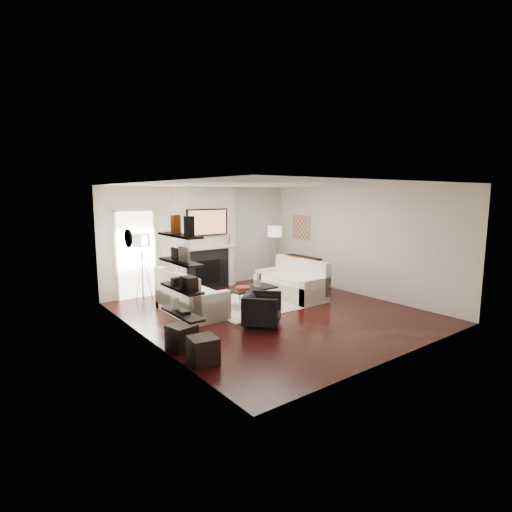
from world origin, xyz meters
TOP-DOWN VIEW (x-y plane):
  - room_envelope at (0.00, 0.00)m, footprint 6.00×6.00m
  - chimney_breast at (0.00, 2.88)m, footprint 1.80×0.25m
  - fireplace_surround at (0.00, 2.74)m, footprint 1.30×0.02m
  - firebox at (0.00, 2.73)m, footprint 0.75×0.02m
  - mantel_pilaster_l at (-0.72, 2.71)m, footprint 0.12×0.08m
  - mantel_pilaster_r at (0.72, 2.71)m, footprint 0.12×0.08m
  - mantel_shelf at (0.00, 2.69)m, footprint 1.70×0.18m
  - tv_body at (0.00, 2.71)m, footprint 1.20×0.06m
  - tv_screen at (0.00, 2.68)m, footprint 1.10×0.00m
  - candlestick_l_tall at (-0.55, 2.70)m, footprint 0.04×0.04m
  - candlestick_l_short at (-0.68, 2.70)m, footprint 0.04×0.04m
  - candlestick_r_tall at (0.55, 2.70)m, footprint 0.04×0.04m
  - candlestick_r_short at (0.68, 2.70)m, footprint 0.04×0.04m
  - hallway_panel at (-1.85, 2.98)m, footprint 0.90×0.02m
  - door_trim_l at (-2.33, 2.96)m, footprint 0.06×0.06m
  - door_trim_r at (-1.37, 2.96)m, footprint 0.06×0.06m
  - door_trim_top at (-1.85, 2.96)m, footprint 1.02×0.06m
  - rug at (0.21, 0.82)m, footprint 2.60×2.00m
  - loveseat_left_base at (-1.42, 1.01)m, footprint 0.85×1.80m
  - loveseat_left_back at (-1.75, 1.01)m, footprint 0.18×1.80m
  - loveseat_left_arm_n at (-1.42, 0.20)m, footprint 0.85×0.18m
  - loveseat_left_arm_s at (-1.42, 1.82)m, footprint 0.85×0.18m
  - loveseat_left_cushion at (-1.37, 1.01)m, footprint 0.63×1.44m
  - pillow_left_orange at (-1.75, 1.31)m, footprint 0.10×0.42m
  - pillow_left_charcoal at (-1.75, 0.71)m, footprint 0.10×0.40m
  - loveseat_right_base at (1.18, 0.73)m, footprint 0.85×1.80m
  - loveseat_right_back at (1.52, 0.73)m, footprint 0.18×1.80m
  - loveseat_right_arm_n at (1.18, -0.08)m, footprint 0.85×0.18m
  - loveseat_right_arm_s at (1.18, 1.54)m, footprint 0.85×0.18m
  - loveseat_right_cushion at (1.13, 0.73)m, footprint 0.63×1.44m
  - pillow_right_orange at (1.52, 1.03)m, footprint 0.10×0.42m
  - pillow_right_charcoal at (1.52, 0.43)m, footprint 0.10×0.40m
  - coffee_table at (-0.03, 0.71)m, footprint 1.10×0.55m
  - coffee_leg_nw at (-0.53, 0.49)m, footprint 0.02×0.02m
  - coffee_leg_ne at (0.47, 0.49)m, footprint 0.02×0.02m
  - coffee_leg_sw at (-0.53, 0.93)m, footprint 0.02×0.02m
  - coffee_leg_se at (0.47, 0.93)m, footprint 0.02×0.02m
  - hurricane_glass at (0.12, 0.71)m, footprint 0.18×0.18m
  - hurricane_candle at (0.12, 0.71)m, footprint 0.11×0.11m
  - copper_bowl at (-0.28, 0.71)m, footprint 0.33×0.33m
  - armchair at (-0.71, -0.54)m, footprint 0.93×0.93m
  - lamp_left_post at (-1.85, 2.57)m, footprint 0.02×0.02m
  - lamp_left_shade at (-1.85, 2.57)m, footprint 0.40×0.40m
  - lamp_left_leg_a at (-1.74, 2.57)m, footprint 0.25×0.02m
  - lamp_left_leg_b at (-1.91, 2.66)m, footprint 0.14×0.22m
  - lamp_left_leg_c at (-1.91, 2.47)m, footprint 0.14×0.22m
  - lamp_right_post at (2.05, 2.43)m, footprint 0.02×0.02m
  - lamp_right_shade at (2.05, 2.43)m, footprint 0.40×0.40m
  - lamp_right_leg_a at (2.16, 2.43)m, footprint 0.25×0.02m
  - lamp_right_leg_b at (2.00, 2.52)m, footprint 0.14×0.22m
  - lamp_right_leg_c at (1.99, 2.33)m, footprint 0.14×0.22m
  - console_top at (2.57, 1.80)m, footprint 0.35×1.20m
  - console_leg_n at (2.57, 1.25)m, footprint 0.30×0.04m
  - console_leg_s at (2.57, 2.35)m, footprint 0.30×0.04m
  - wall_art at (2.73, 2.05)m, footprint 0.03×0.70m
  - shelf_bottom at (-2.62, -1.00)m, footprint 0.25×1.00m
  - shelf_lower at (-2.62, -1.00)m, footprint 0.25×1.00m
  - shelf_upper at (-2.62, -1.00)m, footprint 0.25×1.00m
  - shelf_top at (-2.62, -1.00)m, footprint 0.25×1.00m
  - decor_magfile_a at (-2.62, -1.30)m, footprint 0.12×0.10m
  - decor_magfile_b at (-2.62, -0.88)m, footprint 0.12×0.10m
  - decor_frame_a at (-2.62, -1.12)m, footprint 0.04×0.30m
  - decor_frame_b at (-2.62, -0.83)m, footprint 0.04×0.22m
  - decor_wine_rack at (-2.62, -1.25)m, footprint 0.18×0.25m
  - decor_box_small at (-2.62, -0.85)m, footprint 0.15×0.12m
  - decor_books at (-2.62, -1.06)m, footprint 0.14×0.20m
  - decor_box_tall at (-2.62, -0.75)m, footprint 0.10×0.10m
  - clock_rim at (-2.73, 0.90)m, footprint 0.04×0.34m
  - clock_face at (-2.71, 0.90)m, footprint 0.01×0.29m
  - ottoman_near at (-2.47, -0.66)m, footprint 0.47×0.47m
  - ottoman_far at (-2.47, -1.36)m, footprint 0.45×0.45m

SIDE VIEW (x-z plane):
  - rug at x=0.21m, z-range 0.00..0.01m
  - coffee_leg_nw at x=-0.53m, z-range 0.00..0.38m
  - coffee_leg_ne at x=0.47m, z-range 0.00..0.38m
  - coffee_leg_sw at x=-0.53m, z-range 0.00..0.38m
  - coffee_leg_se at x=0.47m, z-range 0.00..0.38m
  - ottoman_near at x=-2.47m, z-range 0.00..0.40m
  - ottoman_far at x=-2.47m, z-range 0.00..0.40m
  - loveseat_left_base at x=-1.42m, z-range 0.00..0.42m
  - loveseat_right_base at x=1.18m, z-range 0.00..0.42m
  - loveseat_left_arm_n at x=-1.42m, z-range 0.00..0.60m
  - loveseat_left_arm_s at x=-1.42m, z-range 0.00..0.60m
  - loveseat_right_arm_n at x=1.18m, z-range 0.00..0.60m
  - loveseat_right_arm_s at x=1.18m, z-range 0.00..0.60m
  - armchair at x=-0.71m, z-range 0.00..0.70m
  - console_leg_n at x=2.57m, z-range 0.00..0.71m
  - console_leg_s at x=2.57m, z-range 0.00..0.71m
  - coffee_table at x=-0.03m, z-range 0.38..0.42m
  - copper_bowl at x=-0.28m, z-range 0.42..0.47m
  - firebox at x=0.00m, z-range 0.12..0.78m
  - loveseat_left_cushion at x=-1.37m, z-range 0.42..0.52m
  - loveseat_right_cushion at x=1.13m, z-range 0.42..0.52m
  - hurricane_candle at x=0.12m, z-range 0.41..0.58m
  - fireplace_surround at x=0.00m, z-range 0.00..1.04m
  - loveseat_left_back at x=-1.75m, z-range 0.13..0.93m
  - loveseat_right_back at x=1.52m, z-range 0.13..0.93m
  - mantel_pilaster_l at x=-0.72m, z-range 0.00..1.10m
  - mantel_pilaster_r at x=0.72m, z-range 0.00..1.10m
  - hurricane_glass at x=0.12m, z-range 0.40..0.72m
  - lamp_left_leg_a at x=-1.74m, z-range -0.02..1.22m
  - lamp_left_leg_b at x=-1.91m, z-range -0.02..1.22m
  - lamp_left_leg_c at x=-1.91m, z-range -0.02..1.22m
  - lamp_right_leg_a at x=2.16m, z-range -0.02..1.22m
  - lamp_right_leg_b at x=2.00m, z-range -0.02..1.22m
  - lamp_right_leg_c at x=1.99m, z-range -0.02..1.22m
  - lamp_left_post at x=-1.85m, z-range 0.00..1.20m
  - lamp_right_post at x=2.05m, z-range 0.00..1.20m
  - shelf_bottom at x=-2.62m, z-range 0.68..0.72m
  - pillow_left_charcoal at x=-1.75m, z-range 0.52..0.92m
  - pillow_right_charcoal at x=1.52m, z-range 0.52..0.92m
  - pillow_left_orange at x=-1.75m, z-range 0.52..0.94m
  - pillow_right_orange at x=1.52m, z-range 0.52..0.94m
  - console_top at x=2.57m, z-range 0.71..0.75m
  - decor_books at x=-2.62m, z-range 0.72..0.77m
  - decor_box_tall at x=-2.62m, z-range 0.72..0.90m
  - door_trim_l at x=-2.33m, z-range -0.03..2.13m
  - door_trim_r at x=-1.37m, z-range -0.03..2.13m
  - hallway_panel at x=-1.85m, z-range 0.00..2.10m
  - shelf_lower at x=-2.62m, z-range 1.08..1.12m
  - mantel_shelf at x=0.00m, z-range 1.09..1.16m
  - decor_box_small at x=-2.62m, z-range 1.12..1.24m
  - decor_wine_rack at x=-2.62m, z-range 1.12..1.32m
  - candlestick_l_short at x=-0.68m, z-range 1.15..1.40m
  - candlestick_r_short at x=0.68m, z-range 1.15..1.40m
  - candlestick_l_tall at x=-0.55m, z-range 1.16..1.45m
  - candlestick_r_tall at x=0.55m, z-range 1.16..1.45m
  - room_envelope at x=0.00m, z-range -1.65..4.35m
  - chimney_breast at x=0.00m, z-range 0.00..2.70m
  - lamp_left_shade at x=-1.85m, z-range 1.30..1.60m
  - lamp_right_shade at x=2.05m, z-range 1.30..1.60m
  - shelf_upper at x=-2.62m, z-range 1.48..1.52m
  - wall_art at x=2.73m, z-range 1.20..1.90m
  - decor_frame_b at x=-2.62m, z-range 1.52..1.70m
  - decor_frame_a at x=-2.62m, z-range 1.52..1.74m
  - clock_rim at x=-2.73m, z-range 1.53..1.87m
  - clock_face at x=-2.71m, z-range 1.55..1.84m
  - tv_screen at x=0.00m, z-range 1.47..2.09m
  - tv_body at x=0.00m, z-range 1.43..2.13m
  - shelf_top at x=-2.62m, z-range 1.88..1.92m
  - decor_magfile_a at x=-2.62m, z-range 1.92..2.20m
  - decor_magfile_b at x=-2.62m, z-range 1.92..2.20m
  - door_trim_top at x=-1.85m, z-range 2.10..2.16m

